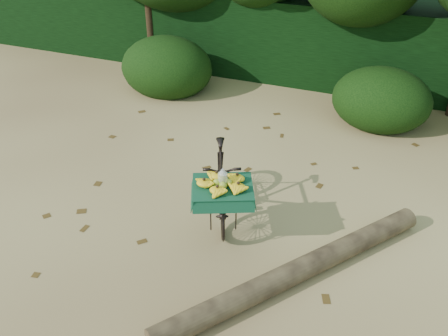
% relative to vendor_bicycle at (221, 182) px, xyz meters
% --- Properties ---
extents(ground, '(80.00, 80.00, 0.00)m').
position_rel_vendor_bicycle_xyz_m(ground, '(0.21, -0.62, -0.53)').
color(ground, tan).
rests_on(ground, ground).
extents(vendor_bicycle, '(1.28, 1.86, 1.04)m').
position_rel_vendor_bicycle_xyz_m(vendor_bicycle, '(0.00, 0.00, 0.00)').
color(vendor_bicycle, black).
rests_on(vendor_bicycle, ground).
extents(fallen_log, '(2.48, 3.23, 0.28)m').
position_rel_vendor_bicycle_xyz_m(fallen_log, '(1.33, -0.84, -0.39)').
color(fallen_log, brown).
rests_on(fallen_log, ground).
extents(hedge_backdrop, '(26.00, 1.80, 1.80)m').
position_rel_vendor_bicycle_xyz_m(hedge_backdrop, '(0.21, 5.68, 0.37)').
color(hedge_backdrop, black).
rests_on(hedge_backdrop, ground).
extents(bush_clumps, '(8.80, 1.70, 0.90)m').
position_rel_vendor_bicycle_xyz_m(bush_clumps, '(0.71, 3.68, -0.08)').
color(bush_clumps, black).
rests_on(bush_clumps, ground).
extents(leaf_litter, '(7.00, 7.30, 0.01)m').
position_rel_vendor_bicycle_xyz_m(leaf_litter, '(0.21, 0.03, -0.52)').
color(leaf_litter, '#4B3414').
rests_on(leaf_litter, ground).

